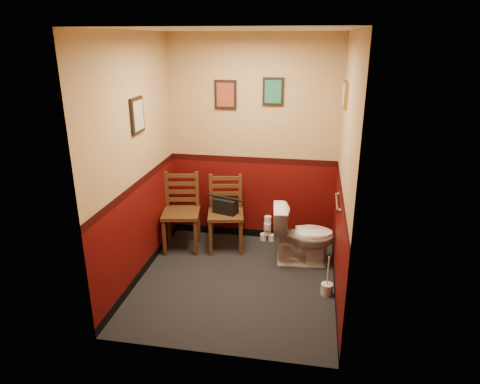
% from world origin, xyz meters
% --- Properties ---
extents(floor, '(2.20, 2.40, 0.00)m').
position_xyz_m(floor, '(0.00, 0.00, 0.00)').
color(floor, black).
rests_on(floor, ground).
extents(ceiling, '(2.20, 2.40, 0.00)m').
position_xyz_m(ceiling, '(0.00, 0.00, 2.70)').
color(ceiling, silver).
rests_on(ceiling, ground).
extents(wall_back, '(2.20, 0.00, 2.70)m').
position_xyz_m(wall_back, '(0.00, 1.20, 1.35)').
color(wall_back, '#490807').
rests_on(wall_back, ground).
extents(wall_front, '(2.20, 0.00, 2.70)m').
position_xyz_m(wall_front, '(0.00, -1.20, 1.35)').
color(wall_front, '#490807').
rests_on(wall_front, ground).
extents(wall_left, '(0.00, 2.40, 2.70)m').
position_xyz_m(wall_left, '(-1.10, 0.00, 1.35)').
color(wall_left, '#490807').
rests_on(wall_left, ground).
extents(wall_right, '(0.00, 2.40, 2.70)m').
position_xyz_m(wall_right, '(1.10, 0.00, 1.35)').
color(wall_right, '#490807').
rests_on(wall_right, ground).
extents(grab_bar, '(0.05, 0.56, 0.06)m').
position_xyz_m(grab_bar, '(1.07, 0.25, 0.95)').
color(grab_bar, silver).
rests_on(grab_bar, wall_right).
extents(framed_print_back_a, '(0.28, 0.04, 0.36)m').
position_xyz_m(framed_print_back_a, '(-0.35, 1.18, 1.95)').
color(framed_print_back_a, black).
rests_on(framed_print_back_a, wall_back).
extents(framed_print_back_b, '(0.26, 0.04, 0.34)m').
position_xyz_m(framed_print_back_b, '(0.25, 1.18, 2.00)').
color(framed_print_back_b, black).
rests_on(framed_print_back_b, wall_back).
extents(framed_print_left, '(0.04, 0.30, 0.38)m').
position_xyz_m(framed_print_left, '(-1.08, 0.10, 1.85)').
color(framed_print_left, black).
rests_on(framed_print_left, wall_left).
extents(framed_print_right, '(0.04, 0.34, 0.28)m').
position_xyz_m(framed_print_right, '(1.08, 0.60, 2.05)').
color(framed_print_right, olive).
rests_on(framed_print_right, wall_right).
extents(toilet, '(0.79, 0.49, 0.73)m').
position_xyz_m(toilet, '(0.72, 0.58, 0.37)').
color(toilet, white).
rests_on(toilet, floor).
extents(toilet_brush, '(0.13, 0.13, 0.45)m').
position_xyz_m(toilet_brush, '(1.01, -0.08, 0.07)').
color(toilet_brush, silver).
rests_on(toilet_brush, floor).
extents(chair_left, '(0.54, 0.54, 0.99)m').
position_xyz_m(chair_left, '(-0.86, 0.74, 0.50)').
color(chair_left, '#56341A').
rests_on(chair_left, floor).
extents(chair_right, '(0.53, 0.53, 0.96)m').
position_xyz_m(chair_right, '(-0.29, 0.84, 0.48)').
color(chair_right, '#56341A').
rests_on(chair_right, floor).
extents(handbag, '(0.33, 0.23, 0.22)m').
position_xyz_m(handbag, '(-0.28, 0.79, 0.60)').
color(handbag, black).
rests_on(handbag, chair_right).
extents(tp_stack, '(0.20, 0.12, 0.35)m').
position_xyz_m(tp_stack, '(0.23, 1.11, 0.15)').
color(tp_stack, silver).
rests_on(tp_stack, floor).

